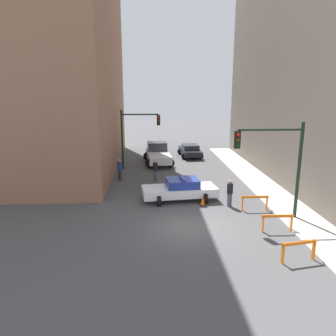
{
  "coord_description": "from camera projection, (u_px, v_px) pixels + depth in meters",
  "views": [
    {
      "loc": [
        -2.01,
        -15.61,
        6.98
      ],
      "look_at": [
        -0.78,
        5.96,
        1.72
      ],
      "focal_mm": 35.0,
      "sensor_mm": 36.0,
      "label": 1
    }
  ],
  "objects": [
    {
      "name": "traffic_light_near",
      "position": [
        278.0,
        156.0,
        17.13
      ],
      "size": [
        3.64,
        0.35,
        5.2
      ],
      "color": "black",
      "rests_on": "sidewalk_right"
    },
    {
      "name": "pedestrian_corner",
      "position": [
        120.0,
        169.0,
        25.44
      ],
      "size": [
        0.46,
        0.46,
        1.66
      ],
      "rotation": [
        0.0,
        0.0,
        5.03
      ],
      "color": "#382D23",
      "rests_on": "ground_plane"
    },
    {
      "name": "sidewalk_right",
      "position": [
        307.0,
        224.0,
        17.23
      ],
      "size": [
        2.4,
        44.0,
        0.12
      ],
      "color": "#B2ADA3",
      "rests_on": "ground_plane"
    },
    {
      "name": "police_car",
      "position": [
        180.0,
        189.0,
        20.89
      ],
      "size": [
        4.87,
        2.69,
        1.52
      ],
      "rotation": [
        0.0,
        0.0,
        1.68
      ],
      "color": "white",
      "rests_on": "ground_plane"
    },
    {
      "name": "barrier_back",
      "position": [
        255.0,
        200.0,
        19.1
      ],
      "size": [
        1.6,
        0.18,
        0.9
      ],
      "rotation": [
        0.0,
        0.0,
        -0.02
      ],
      "color": "orange",
      "rests_on": "ground_plane"
    },
    {
      "name": "pedestrian_sidewalk",
      "position": [
        230.0,
        193.0,
        19.72
      ],
      "size": [
        0.4,
        0.4,
        1.66
      ],
      "rotation": [
        0.0,
        0.0,
        3.27
      ],
      "color": "#474C66",
      "rests_on": "ground_plane"
    },
    {
      "name": "building_corner_left",
      "position": [
        27.0,
        29.0,
        27.03
      ],
      "size": [
        14.0,
        20.0,
        23.59
      ],
      "color": "#93664C",
      "rests_on": "ground_plane"
    },
    {
      "name": "barrier_front",
      "position": [
        299.0,
        248.0,
        13.42
      ],
      "size": [
        1.58,
        0.42,
        0.9
      ],
      "rotation": [
        0.0,
        0.0,
        0.18
      ],
      "color": "orange",
      "rests_on": "ground_plane"
    },
    {
      "name": "traffic_cone",
      "position": [
        203.0,
        200.0,
        20.04
      ],
      "size": [
        0.36,
        0.36,
        0.66
      ],
      "color": "black",
      "rests_on": "ground_plane"
    },
    {
      "name": "parked_car_near",
      "position": [
        190.0,
        150.0,
        34.29
      ],
      "size": [
        2.45,
        4.4,
        1.31
      ],
      "rotation": [
        0.0,
        0.0,
        0.06
      ],
      "color": "black",
      "rests_on": "ground_plane"
    },
    {
      "name": "traffic_light_far",
      "position": [
        135.0,
        131.0,
        28.56
      ],
      "size": [
        3.44,
        0.35,
        5.2
      ],
      "color": "black",
      "rests_on": "ground_plane"
    },
    {
      "name": "barrier_mid",
      "position": [
        277.0,
        220.0,
        16.25
      ],
      "size": [
        1.6,
        0.19,
        0.9
      ],
      "rotation": [
        0.0,
        0.0,
        -0.02
      ],
      "color": "orange",
      "rests_on": "ground_plane"
    },
    {
      "name": "white_truck",
      "position": [
        158.0,
        154.0,
        31.34
      ],
      "size": [
        2.89,
        5.53,
        1.9
      ],
      "rotation": [
        0.0,
        0.0,
        0.07
      ],
      "color": "silver",
      "rests_on": "ground_plane"
    },
    {
      "name": "ground_plane",
      "position": [
        190.0,
        227.0,
        16.9
      ],
      "size": [
        120.0,
        120.0,
        0.0
      ],
      "primitive_type": "plane",
      "color": "#4C4C4F"
    },
    {
      "name": "pedestrian_crossing",
      "position": [
        155.0,
        170.0,
        25.21
      ],
      "size": [
        0.5,
        0.5,
        1.66
      ],
      "rotation": [
        0.0,
        0.0,
        0.99
      ],
      "color": "#474C66",
      "rests_on": "ground_plane"
    }
  ]
}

